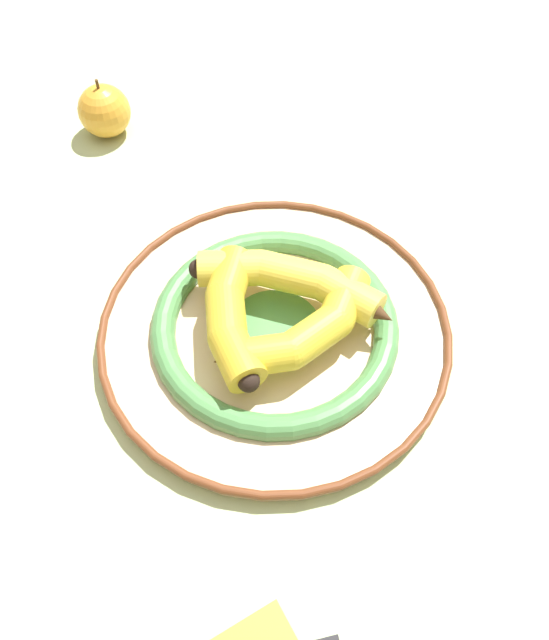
{
  "coord_description": "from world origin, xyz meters",
  "views": [
    {
      "loc": [
        0.01,
        0.37,
        0.56
      ],
      "look_at": [
        0.03,
        0.0,
        0.03
      ],
      "focal_mm": 35.0,
      "sensor_mm": 36.0,
      "label": 1
    }
  ],
  "objects_px": {
    "decorative_bowl": "(274,331)",
    "banana_a": "(305,332)",
    "banana_b": "(294,280)",
    "apple": "(104,111)",
    "banana_c": "(231,313)"
  },
  "relations": [
    {
      "from": "decorative_bowl",
      "to": "banana_a",
      "type": "distance_m",
      "value": 0.05
    },
    {
      "from": "banana_a",
      "to": "banana_b",
      "type": "xyz_separation_m",
      "value": [
        0.01,
        -0.06,
        0.0
      ]
    },
    {
      "from": "apple",
      "to": "banana_b",
      "type": "bearing_deg",
      "value": 132.84
    },
    {
      "from": "decorative_bowl",
      "to": "banana_c",
      "type": "xyz_separation_m",
      "value": [
        0.04,
        0.01,
        0.04
      ]
    },
    {
      "from": "banana_b",
      "to": "apple",
      "type": "relative_size",
      "value": 2.68
    },
    {
      "from": "decorative_bowl",
      "to": "banana_b",
      "type": "distance_m",
      "value": 0.06
    },
    {
      "from": "banana_a",
      "to": "banana_b",
      "type": "relative_size",
      "value": 0.71
    },
    {
      "from": "banana_b",
      "to": "banana_c",
      "type": "xyz_separation_m",
      "value": [
        0.06,
        0.05,
        0.0
      ]
    },
    {
      "from": "decorative_bowl",
      "to": "banana_c",
      "type": "height_order",
      "value": "banana_c"
    },
    {
      "from": "banana_a",
      "to": "banana_c",
      "type": "relative_size",
      "value": 0.86
    },
    {
      "from": "banana_c",
      "to": "apple",
      "type": "bearing_deg",
      "value": -158.01
    },
    {
      "from": "banana_b",
      "to": "banana_c",
      "type": "distance_m",
      "value": 0.08
    },
    {
      "from": "banana_a",
      "to": "apple",
      "type": "xyz_separation_m",
      "value": [
        0.28,
        -0.35,
        -0.02
      ]
    },
    {
      "from": "banana_a",
      "to": "apple",
      "type": "height_order",
      "value": "apple"
    },
    {
      "from": "banana_c",
      "to": "apple",
      "type": "distance_m",
      "value": 0.39
    }
  ]
}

